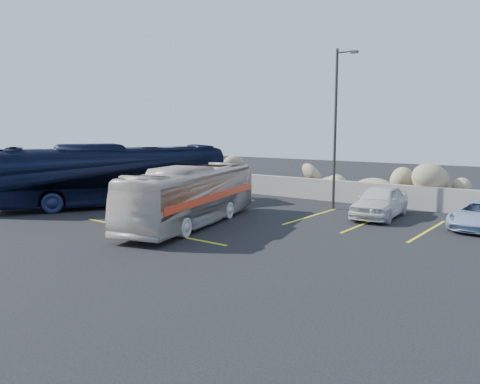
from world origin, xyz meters
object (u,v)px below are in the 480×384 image
Objects in this scene: tour_coach at (113,175)px; car_d at (480,215)px; vintage_bus at (192,195)px; car_a at (380,201)px; lamppost at (336,125)px.

car_d is at bearing 46.51° from tour_coach.
vintage_bus is at bearing -143.57° from car_d.
vintage_bus is 0.76× the size of tour_coach.
tour_coach is at bearing -161.49° from car_a.
vintage_bus is 6.85m from tour_coach.
car_a is at bearing -175.50° from car_d.
lamppost is at bearing 158.87° from car_a.
lamppost is 1.82× the size of car_a.
vintage_bus is 2.05× the size of car_a.
lamppost reaches higher than car_a.
tour_coach is 17.67m from car_d.
vintage_bus is 11.98m from car_d.
car_d is (10.02, 6.52, -0.70)m from vintage_bus.
car_a is at bearing 32.61° from vintage_bus.
tour_coach is (-9.88, -6.15, -2.64)m from lamppost.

